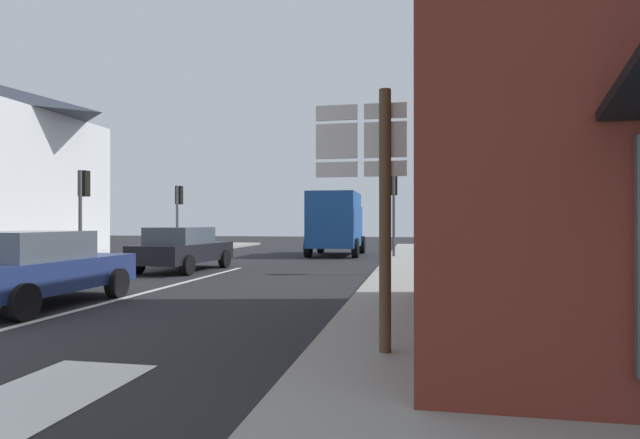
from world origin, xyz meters
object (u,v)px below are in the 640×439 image
(route_sign_post, at_px, (385,192))
(traffic_light_near_left, at_px, (83,196))
(sedan_near, at_px, (34,268))
(sedan_far, at_px, (183,248))
(delivery_truck, at_px, (336,222))
(traffic_light_far_right, at_px, (394,197))
(traffic_light_far_left, at_px, (179,204))
(traffic_light_near_right, at_px, (384,198))

(route_sign_post, height_order, traffic_light_near_left, traffic_light_near_left)
(sedan_near, height_order, sedan_far, same)
(delivery_truck, relative_size, traffic_light_far_right, 1.34)
(sedan_far, xyz_separation_m, traffic_light_far_left, (-3.68, 7.11, 1.76))
(traffic_light_far_right, bearing_deg, delivery_truck, 147.78)
(sedan_far, bearing_deg, delivery_truck, 65.94)
(sedan_near, distance_m, sedan_far, 7.30)
(delivery_truck, relative_size, traffic_light_far_left, 1.48)
(route_sign_post, bearing_deg, sedan_far, 126.58)
(traffic_light_near_right, height_order, traffic_light_near_left, traffic_light_near_left)
(sedan_near, height_order, traffic_light_far_left, traffic_light_far_left)
(sedan_near, relative_size, route_sign_post, 1.31)
(route_sign_post, bearing_deg, sedan_near, 159.06)
(traffic_light_far_right, bearing_deg, traffic_light_far_left, 178.44)
(traffic_light_near_left, bearing_deg, sedan_far, 1.67)
(traffic_light_near_right, bearing_deg, route_sign_post, -86.39)
(sedan_near, bearing_deg, sedan_far, 93.49)
(route_sign_post, xyz_separation_m, traffic_light_near_right, (-0.64, 10.07, 0.38))
(sedan_near, relative_size, sedan_far, 0.98)
(traffic_light_near_left, bearing_deg, traffic_light_far_right, 33.62)
(route_sign_post, relative_size, traffic_light_far_left, 0.94)
(sedan_far, xyz_separation_m, traffic_light_near_right, (6.74, 0.13, 1.63))
(traffic_light_far_right, bearing_deg, sedan_far, -134.65)
(sedan_near, height_order, traffic_light_far_right, traffic_light_far_right)
(traffic_light_far_left, distance_m, traffic_light_near_right, 12.55)
(traffic_light_near_right, bearing_deg, sedan_near, -130.34)
(delivery_truck, xyz_separation_m, traffic_light_far_left, (-7.54, -1.54, 0.87))
(traffic_light_far_left, bearing_deg, traffic_light_near_left, -90.00)
(sedan_far, relative_size, delivery_truck, 0.85)
(sedan_far, distance_m, traffic_light_near_right, 6.94)
(traffic_light_far_right, distance_m, traffic_light_near_left, 12.52)
(route_sign_post, bearing_deg, traffic_light_far_left, 122.97)
(sedan_near, bearing_deg, traffic_light_far_left, 105.99)
(route_sign_post, height_order, traffic_light_far_right, traffic_light_far_right)
(route_sign_post, distance_m, traffic_light_near_right, 10.10)
(traffic_light_far_left, height_order, traffic_light_near_left, traffic_light_near_left)
(sedan_far, distance_m, traffic_light_far_left, 8.20)
(sedan_near, distance_m, traffic_light_far_right, 15.59)
(sedan_far, height_order, traffic_light_near_right, traffic_light_near_right)
(traffic_light_near_right, bearing_deg, traffic_light_far_left, 146.20)
(route_sign_post, bearing_deg, traffic_light_far_right, 92.17)
(sedan_far, bearing_deg, traffic_light_near_left, -178.33)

